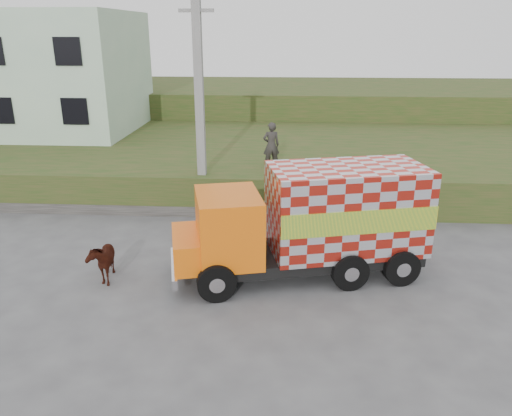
# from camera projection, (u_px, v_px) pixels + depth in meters

# --- Properties ---
(ground) EXTENTS (120.00, 120.00, 0.00)m
(ground) POSITION_uv_depth(u_px,v_px,m) (212.00, 266.00, 14.77)
(ground) COLOR #474749
(ground) RESTS_ON ground
(embankment) EXTENTS (40.00, 12.00, 1.50)m
(embankment) POSITION_uv_depth(u_px,v_px,m) (242.00, 159.00, 23.91)
(embankment) COLOR #244517
(embankment) RESTS_ON ground
(embankment_far) EXTENTS (40.00, 12.00, 3.00)m
(embankment_far) POSITION_uv_depth(u_px,v_px,m) (257.00, 107.00, 34.93)
(embankment_far) COLOR #244517
(embankment_far) RESTS_ON ground
(retaining_strip) EXTENTS (16.00, 0.50, 0.40)m
(retaining_strip) POSITION_uv_depth(u_px,v_px,m) (175.00, 210.00, 18.76)
(retaining_strip) COLOR #595651
(retaining_strip) RESTS_ON ground
(building) EXTENTS (10.00, 8.00, 6.00)m
(building) POSITION_uv_depth(u_px,v_px,m) (38.00, 72.00, 26.11)
(building) COLOR beige
(building) RESTS_ON embankment
(utility_pole) EXTENTS (1.20, 0.30, 8.00)m
(utility_pole) POSITION_uv_depth(u_px,v_px,m) (200.00, 105.00, 17.77)
(utility_pole) COLOR gray
(utility_pole) RESTS_ON ground
(cargo_truck) EXTENTS (7.29, 3.77, 3.11)m
(cargo_truck) POSITION_uv_depth(u_px,v_px,m) (313.00, 221.00, 13.78)
(cargo_truck) COLOR black
(cargo_truck) RESTS_ON ground
(cow) EXTENTS (0.94, 1.52, 1.19)m
(cow) POSITION_uv_depth(u_px,v_px,m) (102.00, 259.00, 13.81)
(cow) COLOR black
(cow) RESTS_ON ground
(pedestrian) EXTENTS (0.74, 0.58, 1.79)m
(pedestrian) POSITION_uv_depth(u_px,v_px,m) (271.00, 145.00, 19.19)
(pedestrian) COLOR #2D2A28
(pedestrian) RESTS_ON embankment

